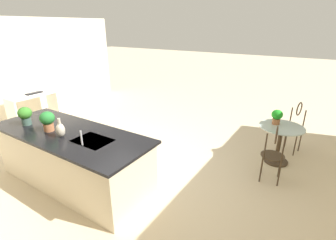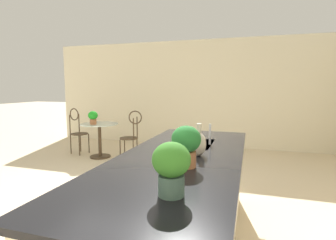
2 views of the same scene
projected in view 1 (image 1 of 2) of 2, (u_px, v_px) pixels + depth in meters
ground_plane at (123, 164)px, 4.69m from camera, size 40.00×40.00×0.00m
kitchen_island at (72, 158)px, 4.00m from camera, size 2.80×1.06×0.92m
bistro_table at (279, 141)px, 4.62m from camera, size 0.80×0.80×0.74m
chair_near_window at (273, 151)px, 3.99m from camera, size 0.43×0.51×1.04m
chair_by_island at (295, 125)px, 5.03m from camera, size 0.46×0.51×1.04m
sink_faucet at (81, 138)px, 3.38m from camera, size 0.02×0.02×0.22m
writing_desk at (33, 103)px, 6.69m from camera, size 0.60×1.20×0.74m
keyboard at (34, 93)px, 6.69m from camera, size 0.16×0.44×0.03m
potted_plant_on_table at (277, 116)px, 4.57m from camera, size 0.20×0.20×0.28m
potted_plant_counter_far at (25, 115)px, 4.07m from camera, size 0.22×0.22×0.31m
potted_plant_counter_near at (47, 120)px, 3.83m from camera, size 0.22×0.22×0.32m
vase_on_counter at (60, 130)px, 3.65m from camera, size 0.13×0.13×0.29m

